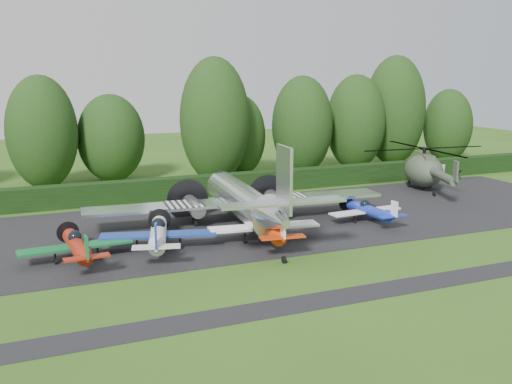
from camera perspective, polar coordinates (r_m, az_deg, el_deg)
name	(u,v)px	position (r m, az deg, el deg)	size (l,w,h in m)	color
ground	(265,267)	(35.15, 0.88, -7.47)	(160.00, 160.00, 0.00)	#2C5317
apron	(214,227)	(44.10, -4.26, -3.47)	(70.00, 18.00, 0.01)	black
taxiway_verge	(311,302)	(30.10, 5.48, -10.93)	(70.00, 2.00, 0.00)	black
hedgerow	(177,198)	(54.37, -7.88, -0.62)	(90.00, 1.60, 2.00)	black
transport_plane	(244,201)	(43.21, -1.18, -0.87)	(23.70, 18.17, 7.60)	white
light_plane_red	(77,246)	(37.18, -17.47, -5.15)	(6.94, 7.30, 2.67)	maroon
light_plane_white	(158,234)	(38.13, -9.77, -4.17)	(7.65, 8.04, 2.94)	silver
light_plane_orange	(266,226)	(39.46, 1.00, -3.41)	(7.80, 8.20, 3.00)	red
light_plane_blue	(369,210)	(45.79, 11.20, -1.81)	(6.24, 6.56, 2.40)	#1B31A6
helicopter	(424,167)	(59.96, 16.46, 2.41)	(13.31, 15.59, 4.29)	#3B4535
sign_board	(436,170)	(66.06, 17.53, 2.12)	(2.87, 0.11, 1.61)	#3F3326
tree_0	(215,121)	(60.88, -4.14, 7.13)	(7.41, 7.41, 13.34)	black
tree_1	(240,136)	(65.05, -1.64, 5.64)	(5.89, 5.89, 9.22)	black
tree_2	(395,111)	(74.94, 13.69, 7.89)	(7.69, 7.69, 13.81)	black
tree_4	(42,133)	(61.38, -20.61, 5.58)	(7.01, 7.01, 11.48)	black
tree_6	(448,126)	(79.69, 18.63, 6.30)	(6.30, 6.30, 9.58)	black
tree_8	(302,126)	(66.16, 4.63, 6.63)	(7.01, 7.01, 11.35)	black
tree_9	(356,123)	(70.41, 9.93, 6.86)	(7.14, 7.14, 11.47)	black
tree_10	(111,138)	(63.54, -14.29, 5.23)	(7.18, 7.18, 9.44)	black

